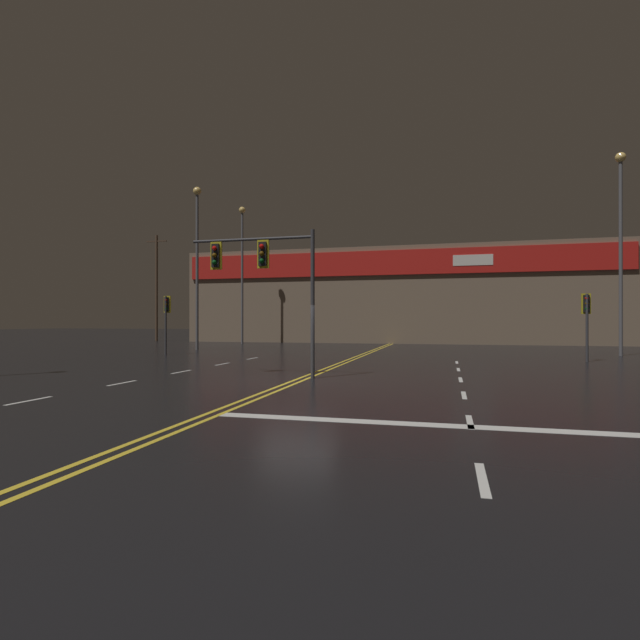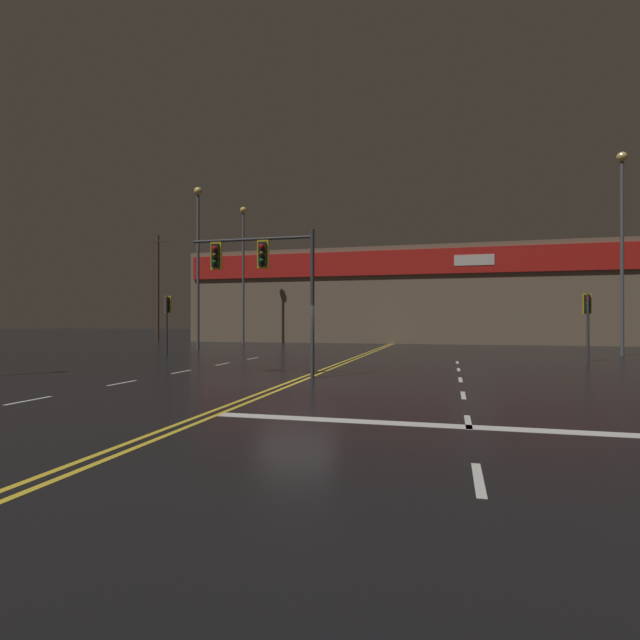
{
  "view_description": "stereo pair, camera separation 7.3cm",
  "coord_description": "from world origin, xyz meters",
  "views": [
    {
      "loc": [
        4.77,
        -15.46,
        1.95
      ],
      "look_at": [
        0.0,
        3.11,
        2.0
      ],
      "focal_mm": 28.0,
      "sensor_mm": 36.0,
      "label": 1
    },
    {
      "loc": [
        4.84,
        -15.44,
        1.95
      ],
      "look_at": [
        0.0,
        3.11,
        2.0
      ],
      "focal_mm": 28.0,
      "sensor_mm": 36.0,
      "label": 2
    }
  ],
  "objects": [
    {
      "name": "ground_plane",
      "position": [
        0.0,
        0.0,
        0.0
      ],
      "size": [
        200.0,
        200.0,
        0.0
      ],
      "primitive_type": "plane",
      "color": "black"
    },
    {
      "name": "road_markings",
      "position": [
        1.01,
        -1.15,
        0.0
      ],
      "size": [
        15.39,
        60.0,
        0.01
      ],
      "color": "gold",
      "rests_on": "ground"
    },
    {
      "name": "streetlight_near_right",
      "position": [
        -11.91,
        15.56,
        6.97
      ],
      "size": [
        0.56,
        0.56,
        11.18
      ],
      "color": "#59595E",
      "rests_on": "ground"
    },
    {
      "name": "traffic_signal_median",
      "position": [
        -1.6,
        0.97,
        3.88
      ],
      "size": [
        4.56,
        0.36,
        5.1
      ],
      "color": "#38383D",
      "rests_on": "ground"
    },
    {
      "name": "building_backdrop",
      "position": [
        0.0,
        32.9,
        4.28
      ],
      "size": [
        38.77,
        10.23,
        8.53
      ],
      "color": "#7A6651",
      "rests_on": "ground"
    },
    {
      "name": "utility_pole_row",
      "position": [
        1.6,
        28.37,
        6.09
      ],
      "size": [
        47.51,
        0.26,
        12.84
      ],
      "color": "#4C3828",
      "rests_on": "ground"
    },
    {
      "name": "traffic_signal_corner_northeast",
      "position": [
        11.24,
        10.97,
        2.42
      ],
      "size": [
        0.42,
        0.36,
        3.3
      ],
      "color": "#38383D",
      "rests_on": "ground"
    },
    {
      "name": "streetlight_near_left",
      "position": [
        -12.4,
        24.42,
        7.32
      ],
      "size": [
        0.56,
        0.56,
        11.82
      ],
      "color": "#59595E",
      "rests_on": "ground"
    },
    {
      "name": "traffic_signal_corner_northwest",
      "position": [
        -11.19,
        10.56,
        2.53
      ],
      "size": [
        0.42,
        0.36,
        3.44
      ],
      "color": "#38383D",
      "rests_on": "ground"
    },
    {
      "name": "streetlight_far_median",
      "position": [
        14.23,
        15.98,
        7.14
      ],
      "size": [
        0.56,
        0.56,
        11.5
      ],
      "color": "#59595E",
      "rests_on": "ground"
    }
  ]
}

